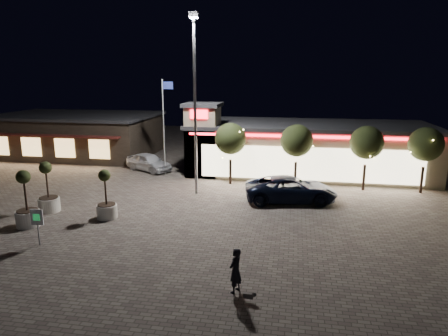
% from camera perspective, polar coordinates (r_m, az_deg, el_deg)
% --- Properties ---
extents(ground, '(90.00, 90.00, 0.00)m').
position_cam_1_polar(ground, '(22.48, -14.01, -9.09)').
color(ground, '#6C6358').
rests_on(ground, ground).
extents(retail_building, '(20.40, 8.40, 6.10)m').
position_cam_1_polar(retail_building, '(35.25, 11.08, 2.91)').
color(retail_building, gray).
rests_on(retail_building, ground).
extents(restaurant_building, '(16.40, 11.00, 4.30)m').
position_cam_1_polar(restaurant_building, '(45.50, -20.17, 4.57)').
color(restaurant_building, '#382D23').
rests_on(restaurant_building, ground).
extents(floodlight_pole, '(0.60, 0.40, 12.38)m').
position_cam_1_polar(floodlight_pole, '(27.77, -4.19, 10.38)').
color(floodlight_pole, gray).
rests_on(floodlight_pole, ground).
extents(flagpole, '(0.95, 0.10, 8.00)m').
position_cam_1_polar(flagpole, '(33.84, -8.49, 6.92)').
color(flagpole, white).
rests_on(flagpole, ground).
extents(string_tree_a, '(2.42, 2.42, 4.79)m').
position_cam_1_polar(string_tree_a, '(30.66, 0.94, 4.18)').
color(string_tree_a, '#332319').
rests_on(string_tree_a, ground).
extents(string_tree_b, '(2.42, 2.42, 4.79)m').
position_cam_1_polar(string_tree_b, '(30.27, 10.34, 3.85)').
color(string_tree_b, '#332319').
rests_on(string_tree_b, ground).
extents(string_tree_c, '(2.42, 2.42, 4.79)m').
position_cam_1_polar(string_tree_c, '(30.71, 19.72, 3.42)').
color(string_tree_c, '#332319').
rests_on(string_tree_c, ground).
extents(string_tree_d, '(2.42, 2.42, 4.79)m').
position_cam_1_polar(string_tree_d, '(31.63, 26.88, 3.03)').
color(string_tree_d, '#332319').
rests_on(string_tree_d, ground).
extents(pickup_truck, '(6.53, 3.82, 1.71)m').
position_cam_1_polar(pickup_truck, '(27.26, 9.54, -2.99)').
color(pickup_truck, black).
rests_on(pickup_truck, ground).
extents(white_sedan, '(4.96, 3.90, 1.58)m').
position_cam_1_polar(white_sedan, '(36.06, -10.71, 0.85)').
color(white_sedan, silver).
rests_on(white_sedan, ground).
extents(pedestrian, '(0.68, 0.79, 1.84)m').
position_cam_1_polar(pedestrian, '(16.10, 1.64, -14.43)').
color(pedestrian, black).
rests_on(pedestrian, ground).
extents(dog, '(0.50, 0.18, 0.27)m').
position_cam_1_polar(dog, '(15.83, 3.78, -17.69)').
color(dog, '#59514C').
rests_on(dog, ground).
extents(planter_left, '(1.30, 1.30, 3.20)m').
position_cam_1_polar(planter_left, '(27.20, -23.80, -3.70)').
color(planter_left, silver).
rests_on(planter_left, ground).
extents(planter_mid, '(1.33, 1.33, 3.26)m').
position_cam_1_polar(planter_mid, '(25.13, -26.32, -5.26)').
color(planter_mid, silver).
rests_on(planter_mid, ground).
extents(planter_right, '(1.21, 1.21, 2.98)m').
position_cam_1_polar(planter_right, '(24.82, -16.46, -4.83)').
color(planter_right, silver).
rests_on(planter_right, ground).
extents(valet_sign, '(0.63, 0.13, 1.89)m').
position_cam_1_polar(valet_sign, '(22.04, -25.14, -6.76)').
color(valet_sign, gray).
rests_on(valet_sign, ground).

